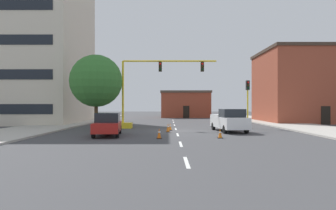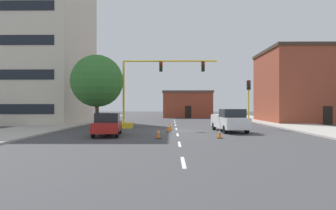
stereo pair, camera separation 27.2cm
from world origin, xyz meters
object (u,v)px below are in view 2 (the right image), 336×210
object	(u,v)px
traffic_signal_gantry	(137,105)
traffic_cone_roadside_a	(159,134)
traffic_cone_roadside_c	(171,127)
tree_left_near	(97,81)
traffic_cone_roadside_b	(220,134)
pickup_truck_white	(229,120)
sedan_red_near_left	(108,124)
traffic_light_pole_right	(249,93)
traffic_cone_roadside_d	(168,128)

from	to	relation	value
traffic_signal_gantry	traffic_cone_roadside_a	xyz separation A→B (m)	(2.54, -9.16, -1.96)
traffic_cone_roadside_c	tree_left_near	bearing A→B (deg)	163.07
traffic_cone_roadside_b	traffic_cone_roadside_c	distance (m)	7.20
pickup_truck_white	sedan_red_near_left	world-z (taller)	pickup_truck_white
traffic_light_pole_right	traffic_cone_roadside_a	bearing A→B (deg)	-133.22
sedan_red_near_left	traffic_signal_gantry	bearing A→B (deg)	78.96
traffic_light_pole_right	sedan_red_near_left	size ratio (longest dim) A/B	1.03
tree_left_near	traffic_cone_roadside_c	distance (m)	8.85
tree_left_near	traffic_cone_roadside_a	world-z (taller)	tree_left_near
pickup_truck_white	tree_left_near	bearing A→B (deg)	164.66
tree_left_near	pickup_truck_white	world-z (taller)	tree_left_near
tree_left_near	pickup_truck_white	xyz separation A→B (m)	(12.50, -3.43, -3.75)
traffic_cone_roadside_d	traffic_cone_roadside_a	bearing A→B (deg)	-96.95
pickup_truck_white	traffic_cone_roadside_a	distance (m)	8.08
traffic_light_pole_right	tree_left_near	world-z (taller)	tree_left_near
sedan_red_near_left	traffic_cone_roadside_d	world-z (taller)	sedan_red_near_left
sedan_red_near_left	traffic_cone_roadside_b	bearing A→B (deg)	-11.11
traffic_signal_gantry	traffic_cone_roadside_d	bearing A→B (deg)	-52.77
traffic_cone_roadside_b	sedan_red_near_left	bearing A→B (deg)	168.89
tree_left_near	pickup_truck_white	bearing A→B (deg)	-15.34
traffic_light_pole_right	pickup_truck_white	xyz separation A→B (m)	(-2.68, -3.78, -2.55)
traffic_light_pole_right	traffic_cone_roadside_b	size ratio (longest dim) A/B	7.33
traffic_light_pole_right	pickup_truck_white	size ratio (longest dim) A/B	0.86
traffic_cone_roadside_a	traffic_cone_roadside_b	distance (m)	4.27
traffic_cone_roadside_c	traffic_cone_roadside_b	bearing A→B (deg)	-61.36
traffic_signal_gantry	sedan_red_near_left	distance (m)	7.53
traffic_cone_roadside_a	traffic_cone_roadside_d	xyz separation A→B (m)	(0.61, 5.02, 0.02)
tree_left_near	traffic_cone_roadside_d	world-z (taller)	tree_left_near
traffic_cone_roadside_c	traffic_signal_gantry	bearing A→B (deg)	142.70
traffic_signal_gantry	traffic_light_pole_right	distance (m)	11.25
pickup_truck_white	traffic_cone_roadside_a	world-z (taller)	pickup_truck_white
sedan_red_near_left	traffic_cone_roadside_c	world-z (taller)	sedan_red_near_left
traffic_cone_roadside_b	pickup_truck_white	bearing A→B (deg)	71.66
traffic_cone_roadside_b	traffic_cone_roadside_d	bearing A→B (deg)	127.69
traffic_light_pole_right	traffic_cone_roadside_b	bearing A→B (deg)	-116.20
traffic_signal_gantry	traffic_cone_roadside_c	xyz separation A→B (m)	(3.35, -2.55, -2.00)
pickup_truck_white	traffic_cone_roadside_b	world-z (taller)	pickup_truck_white
tree_left_near	traffic_cone_roadside_c	world-z (taller)	tree_left_near
pickup_truck_white	sedan_red_near_left	xyz separation A→B (m)	(-9.91, -3.51, -0.09)
traffic_cone_roadside_b	traffic_cone_roadside_c	bearing A→B (deg)	118.64
traffic_cone_roadside_b	tree_left_near	bearing A→B (deg)	141.61
traffic_light_pole_right	traffic_cone_roadside_a	size ratio (longest dim) A/B	6.64
traffic_signal_gantry	traffic_light_pole_right	xyz separation A→B (m)	(11.18, 0.04, 1.21)
traffic_cone_roadside_a	traffic_cone_roadside_b	xyz separation A→B (m)	(4.26, 0.29, -0.03)
sedan_red_near_left	traffic_cone_roadside_a	bearing A→B (deg)	-25.77
traffic_cone_roadside_d	traffic_cone_roadside_c	bearing A→B (deg)	82.85
tree_left_near	traffic_cone_roadside_b	size ratio (longest dim) A/B	11.20
pickup_truck_white	traffic_cone_roadside_d	bearing A→B (deg)	-175.71
pickup_truck_white	traffic_cone_roadside_c	xyz separation A→B (m)	(-5.15, 1.19, -0.65)
traffic_cone_roadside_b	traffic_cone_roadside_d	xyz separation A→B (m)	(-3.65, 4.73, 0.05)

